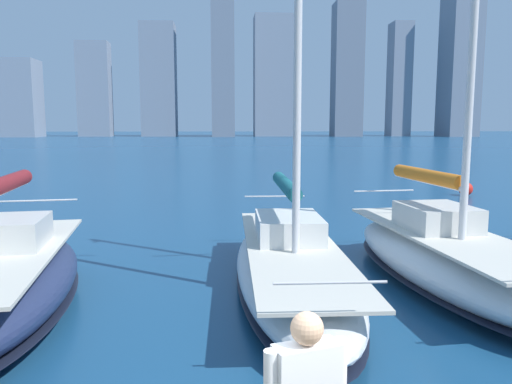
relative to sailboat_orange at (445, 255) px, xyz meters
The scene contains 4 objects.
city_skyline 154.33m from the sailboat_orange, 90.24° to the right, with size 167.88×19.66×49.49m.
sailboat_orange is the anchor object (origin of this frame).
sailboat_teal 3.47m from the sailboat_orange, ahead, with size 2.54×9.17×12.85m.
channel_buoy 15.98m from the sailboat_orange, 118.17° to the right, with size 0.70×0.70×1.40m.
Camera 1 is at (0.85, 3.45, 3.59)m, focal length 35.00 mm.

